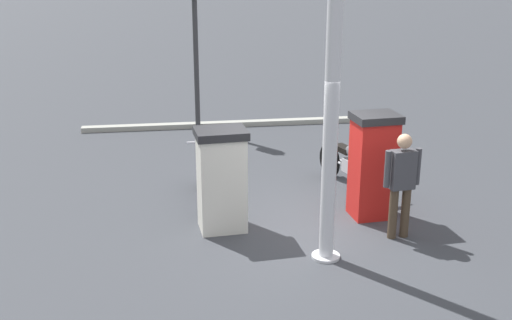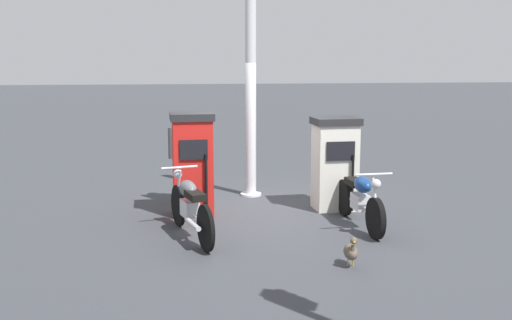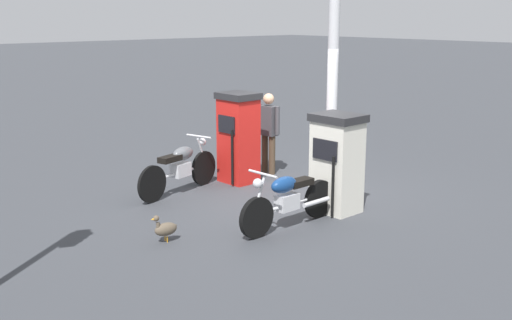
# 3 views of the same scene
# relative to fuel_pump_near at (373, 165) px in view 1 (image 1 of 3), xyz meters

# --- Properties ---
(ground_plane) EXTENTS (120.00, 120.00, 0.00)m
(ground_plane) POSITION_rel_fuel_pump_near_xyz_m (-0.13, 1.21, -0.86)
(ground_plane) COLOR #383A3F
(fuel_pump_near) EXTENTS (0.65, 0.71, 1.70)m
(fuel_pump_near) POSITION_rel_fuel_pump_near_xyz_m (0.00, 0.00, 0.00)
(fuel_pump_near) COLOR red
(fuel_pump_near) RESTS_ON ground
(fuel_pump_far) EXTENTS (0.67, 0.77, 1.59)m
(fuel_pump_far) POSITION_rel_fuel_pump_near_xyz_m (0.00, 2.43, -0.06)
(fuel_pump_far) COLOR silver
(fuel_pump_far) RESTS_ON ground
(motorcycle_near_pump) EXTENTS (1.96, 0.67, 0.96)m
(motorcycle_near_pump) POSITION_rel_fuel_pump_near_xyz_m (1.26, -0.12, -0.38)
(motorcycle_near_pump) COLOR black
(motorcycle_near_pump) RESTS_ON ground
(motorcycle_far_pump) EXTENTS (1.94, 0.56, 0.94)m
(motorcycle_far_pump) POSITION_rel_fuel_pump_near_xyz_m (1.14, 2.49, -0.42)
(motorcycle_far_pump) COLOR black
(motorcycle_far_pump) RESTS_ON ground
(attendant_person) EXTENTS (0.23, 0.57, 1.61)m
(attendant_person) POSITION_rel_fuel_pump_near_xyz_m (-0.86, -0.09, 0.05)
(attendant_person) COLOR #473828
(attendant_person) RESTS_ON ground
(wandering_duck) EXTENTS (0.41, 0.20, 0.42)m
(wandering_duck) POSITION_rel_fuel_pump_near_xyz_m (2.84, 1.78, -0.66)
(wandering_duck) COLOR brown
(wandering_duck) RESTS_ON ground
(roadside_traffic_light) EXTENTS (0.40, 0.30, 3.86)m
(roadside_traffic_light) POSITION_rel_fuel_pump_near_xyz_m (5.74, 2.13, 1.77)
(roadside_traffic_light) COLOR #38383A
(roadside_traffic_light) RESTS_ON ground
(canopy_support_pole) EXTENTS (0.40, 0.40, 4.06)m
(canopy_support_pole) POSITION_rel_fuel_pump_near_xyz_m (-1.28, 1.17, 1.09)
(canopy_support_pole) COLOR silver
(canopy_support_pole) RESTS_ON ground
(road_edge_kerb) EXTENTS (0.69, 7.30, 0.12)m
(road_edge_kerb) POSITION_rel_fuel_pump_near_xyz_m (5.95, 1.21, -0.80)
(road_edge_kerb) COLOR #9E9E93
(road_edge_kerb) RESTS_ON ground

